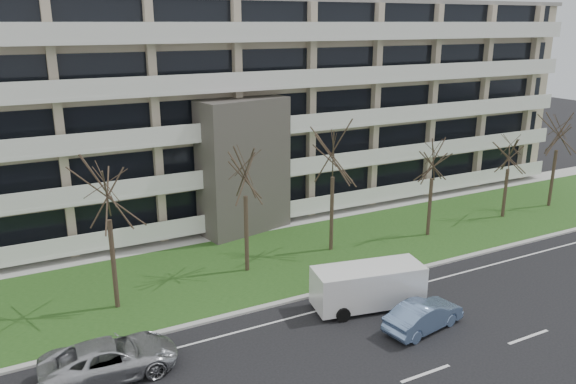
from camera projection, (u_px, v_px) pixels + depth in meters
ground at (426, 374)px, 22.80m from camera, size 160.00×160.00×0.00m
grass_verge at (281, 258)px, 33.82m from camera, size 90.00×10.00×0.06m
curb at (324, 292)px, 29.57m from camera, size 90.00×0.35×0.12m
sidewalk at (245, 230)px, 38.48m from camera, size 90.00×2.00×0.08m
lane_edge_line at (339, 305)px, 28.31m from camera, size 90.00×0.12×0.01m
apartment_building at (207, 107)px, 42.07m from camera, size 60.50×15.10×18.75m
silver_pickup at (110, 359)px, 22.52m from camera, size 5.44×2.59×1.50m
blue_sedan at (424, 316)px, 25.94m from camera, size 4.35×2.15×1.37m
white_van at (370, 283)px, 27.84m from camera, size 5.80×3.04×2.14m
tree_2 at (106, 183)px, 26.19m from camera, size 4.16×4.16×8.32m
tree_3 at (245, 165)px, 30.41m from camera, size 4.01×4.01×8.02m
tree_4 at (333, 147)px, 33.23m from camera, size 4.24×4.24×8.48m
tree_5 at (434, 156)px, 36.00m from camera, size 3.52×3.52×7.05m
tree_6 at (510, 150)px, 39.63m from camera, size 3.24×3.24×6.47m
tree_7 at (560, 127)px, 41.72m from camera, size 3.97×3.97×7.94m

